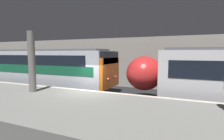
{
  "coord_description": "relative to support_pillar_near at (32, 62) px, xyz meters",
  "views": [
    {
      "loc": [
        5.39,
        -9.19,
        3.31
      ],
      "look_at": [
        1.04,
        0.98,
        2.23
      ],
      "focal_mm": 28.0,
      "sensor_mm": 36.0,
      "label": 1
    }
  ],
  "objects": [
    {
      "name": "support_pillar_near",
      "position": [
        0.0,
        0.0,
        0.0
      ],
      "size": [
        0.4,
        0.4,
        3.54
      ],
      "color": "slate",
      "rests_on": "platform"
    },
    {
      "name": "train_boxy",
      "position": [
        -6.96,
        4.14,
        -0.94
      ],
      "size": [
        20.58,
        3.07,
        3.61
      ],
      "color": "black",
      "rests_on": "ground"
    },
    {
      "name": "station_rear_barrier",
      "position": [
        2.92,
        8.62,
        -0.41
      ],
      "size": [
        50.0,
        0.15,
        4.78
      ],
      "color": "#9E998E",
      "rests_on": "ground"
    },
    {
      "name": "platform",
      "position": [
        2.92,
        -1.04,
        -2.28
      ],
      "size": [
        40.0,
        5.46,
        1.04
      ],
      "color": "slate",
      "rests_on": "ground"
    },
    {
      "name": "ground_plane",
      "position": [
        2.92,
        1.69,
        -2.8
      ],
      "size": [
        120.0,
        120.0,
        0.0
      ],
      "primitive_type": "plane",
      "color": "black"
    }
  ]
}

